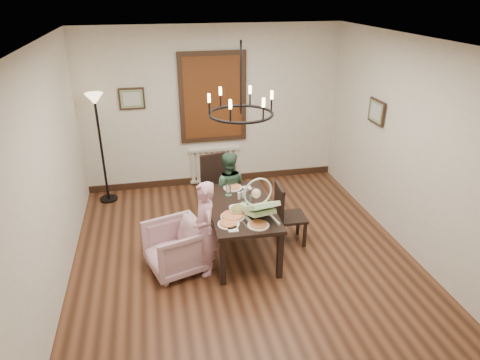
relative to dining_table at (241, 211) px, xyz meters
name	(u,v)px	position (x,y,z in m)	size (l,w,h in m)	color
room_shell	(238,151)	(0.00, 0.19, 0.79)	(4.51, 5.00, 2.81)	brown
dining_table	(241,211)	(0.00, 0.00, 0.00)	(0.86, 1.50, 0.70)	black
chair_far	(218,187)	(-0.14, 1.06, -0.12)	(0.43, 0.43, 0.98)	black
chair_right	(291,214)	(0.74, 0.07, -0.16)	(0.40, 0.40, 0.90)	black
armchair	(176,247)	(-0.90, -0.24, -0.29)	(0.69, 0.70, 0.64)	#CD9DAC
elderly_woman	(205,236)	(-0.53, -0.36, -0.09)	(0.38, 0.25, 1.03)	#CE91A3
seated_man	(228,195)	(-0.03, 0.78, -0.13)	(0.47, 0.36, 0.96)	#33563F
baby_bouncer	(259,205)	(0.15, -0.35, 0.26)	(0.40, 0.55, 0.36)	#B3E19B
salad_bowl	(239,210)	(-0.06, -0.17, 0.12)	(0.30, 0.30, 0.07)	white
pizza_platter	(233,216)	(-0.16, -0.28, 0.10)	(0.31, 0.31, 0.04)	tan
drinking_glass	(251,200)	(0.14, 0.01, 0.15)	(0.06, 0.06, 0.12)	silver
window_blinds	(213,98)	(0.00, 2.28, 0.99)	(1.00, 0.03, 1.40)	brown
radiator	(215,165)	(0.00, 2.30, -0.26)	(0.92, 0.12, 0.62)	silver
picture_back	(132,99)	(-1.35, 2.29, 1.04)	(0.42, 0.03, 0.36)	black
picture_right	(377,112)	(2.21, 0.72, 1.04)	(0.42, 0.03, 0.36)	black
floor_lamp	(102,150)	(-1.90, 1.97, 0.29)	(0.30, 0.30, 1.80)	black
chandelier	(241,114)	(0.00, 0.00, 1.34)	(0.80, 0.80, 0.04)	black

